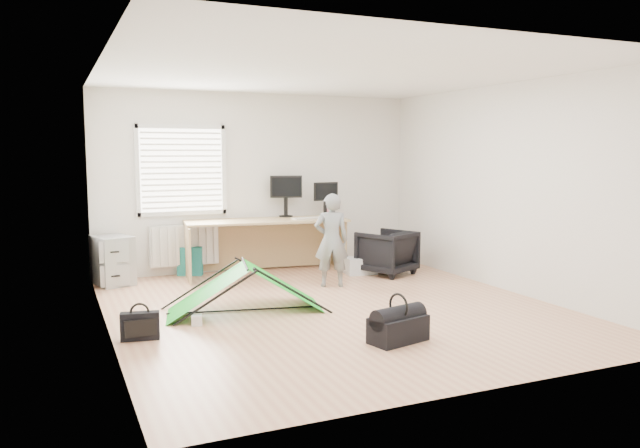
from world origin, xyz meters
name	(u,v)px	position (x,y,z in m)	size (l,w,h in m)	color
ground	(334,308)	(0.00, 0.00, 0.00)	(5.50, 5.50, 0.00)	tan
back_wall	(259,182)	(0.00, 2.75, 1.35)	(5.00, 0.02, 2.70)	silver
window	(182,170)	(-1.20, 2.71, 1.55)	(1.20, 0.06, 1.20)	silver
radiator	(184,245)	(-1.20, 2.67, 0.45)	(1.00, 0.12, 0.60)	silver
desk	(267,247)	(-0.05, 2.28, 0.41)	(2.39, 0.76, 0.81)	tan
filing_cabinet	(113,260)	(-2.23, 2.41, 0.34)	(0.43, 0.58, 0.67)	#9B9CA0
monitor_left	(286,202)	(0.36, 2.55, 1.05)	(0.49, 0.11, 0.47)	black
monitor_right	(325,204)	(0.94, 2.36, 1.01)	(0.41, 0.09, 0.39)	black
keyboard	(308,218)	(0.56, 2.13, 0.83)	(0.48, 0.17, 0.02)	beige
thermos	(328,208)	(0.99, 2.36, 0.94)	(0.07, 0.07, 0.24)	#B86775
office_chair	(387,252)	(1.57, 1.52, 0.33)	(0.71, 0.73, 0.66)	black
person	(331,240)	(0.47, 1.09, 0.63)	(0.46, 0.30, 1.27)	slate
kite	(245,288)	(-0.98, 0.28, 0.28)	(1.78, 0.78, 0.55)	#10B120
storage_crate	(360,266)	(1.23, 1.71, 0.12)	(0.45, 0.31, 0.25)	silver
tote_bag	(190,261)	(-1.13, 2.62, 0.21)	(0.36, 0.16, 0.43)	teal
laptop_bag	(140,326)	(-2.24, -0.36, 0.14)	(0.37, 0.11, 0.28)	black
white_box	(197,320)	(-1.62, -0.07, 0.06)	(0.11, 0.11, 0.11)	silver
duffel_bag	(398,329)	(0.03, -1.42, 0.12)	(0.57, 0.29, 0.25)	black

